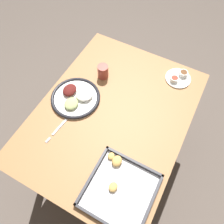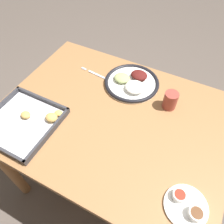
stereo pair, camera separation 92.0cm
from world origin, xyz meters
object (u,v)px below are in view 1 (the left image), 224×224
baking_tray (119,187)px  drinking_cup (103,72)px  dinner_plate (76,97)px  fork (61,126)px  saucer_plate (178,77)px

baking_tray → drinking_cup: 0.69m
dinner_plate → drinking_cup: (-0.23, 0.06, 0.03)m
baking_tray → dinner_plate: bearing=-126.0°
fork → saucer_plate: size_ratio=1.39×
saucer_plate → baking_tray: bearing=-2.0°
dinner_plate → saucer_plate: size_ratio=1.86×
dinner_plate → saucer_plate: 0.65m
baking_tray → saucer_plate: bearing=178.0°
saucer_plate → baking_tray: same height
fork → saucer_plate: saucer_plate is taller
dinner_plate → fork: (0.19, 0.02, -0.01)m
saucer_plate → fork: bearing=-36.7°
baking_tray → drinking_cup: drinking_cup is taller
saucer_plate → drinking_cup: drinking_cup is taller
dinner_plate → baking_tray: bearing=54.0°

